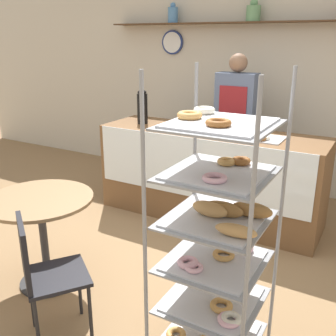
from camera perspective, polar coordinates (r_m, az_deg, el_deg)
name	(u,v)px	position (r m, az deg, el deg)	size (l,w,h in m)	color
ground_plane	(139,277)	(3.40, -4.20, -15.54)	(14.00, 14.00, 0.00)	olive
back_wall	(251,81)	(5.23, 11.99, 12.23)	(10.00, 0.30, 2.70)	beige
display_counter	(209,175)	(4.27, 5.97, -0.96)	(2.39, 0.71, 0.97)	brown
pastry_rack	(217,237)	(2.28, 7.08, -9.91)	(0.59, 0.62, 1.76)	gray
person_worker	(235,123)	(4.66, 9.69, 6.40)	(0.46, 0.23, 1.73)	#282833
cafe_table	(42,219)	(3.20, -17.87, -7.05)	(0.81, 0.81, 0.75)	#262628
cafe_chair	(42,269)	(2.64, -17.82, -13.75)	(0.53, 0.53, 0.87)	black
coffee_carafe	(142,107)	(4.48, -3.75, 8.79)	(0.12, 0.12, 0.38)	black
donut_tray_counter	(261,138)	(3.88, 13.30, 4.26)	(0.38, 0.35, 0.05)	silver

